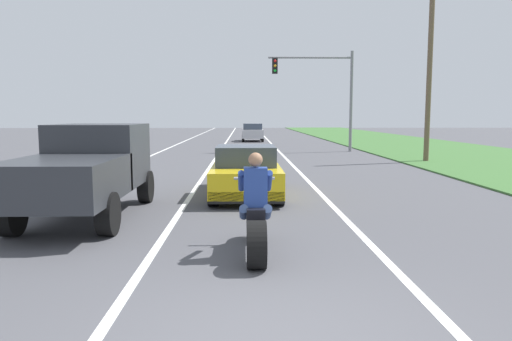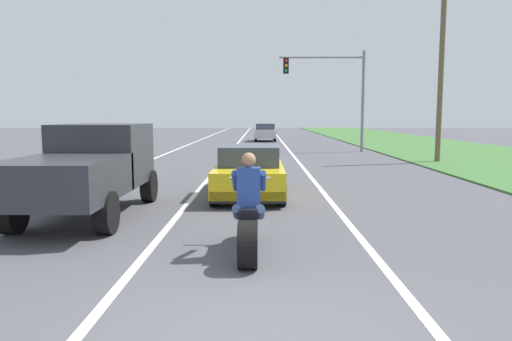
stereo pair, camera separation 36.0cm
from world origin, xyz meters
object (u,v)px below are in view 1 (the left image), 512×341
object	(u,v)px
motorcycle_with_rider	(256,219)
distant_car_far_ahead	(253,132)
sports_car_yellow	(246,173)
pickup_truck_left_lane_dark_grey	(87,166)
traffic_light_mast_near	(325,84)

from	to	relation	value
motorcycle_with_rider	distant_car_far_ahead	distance (m)	33.35
sports_car_yellow	pickup_truck_left_lane_dark_grey	size ratio (longest dim) A/B	0.90
motorcycle_with_rider	pickup_truck_left_lane_dark_grey	xyz separation A→B (m)	(-3.52, 2.97, 0.51)
sports_car_yellow	pickup_truck_left_lane_dark_grey	bearing A→B (deg)	-141.37
motorcycle_with_rider	traffic_light_mast_near	distance (m)	22.28
pickup_truck_left_lane_dark_grey	traffic_light_mast_near	world-z (taller)	traffic_light_mast_near
pickup_truck_left_lane_dark_grey	traffic_light_mast_near	distance (m)	20.48
sports_car_yellow	traffic_light_mast_near	distance (m)	16.88
traffic_light_mast_near	distant_car_far_ahead	distance (m)	12.96
motorcycle_with_rider	distant_car_far_ahead	xyz separation A→B (m)	(0.57, 33.35, 0.18)
motorcycle_with_rider	distant_car_far_ahead	size ratio (longest dim) A/B	0.55
sports_car_yellow	traffic_light_mast_near	xyz separation A→B (m)	(4.81, 15.82, 3.40)
pickup_truck_left_lane_dark_grey	motorcycle_with_rider	bearing A→B (deg)	-40.09
distant_car_far_ahead	pickup_truck_left_lane_dark_grey	bearing A→B (deg)	-97.66
sports_car_yellow	traffic_light_mast_near	world-z (taller)	traffic_light_mast_near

